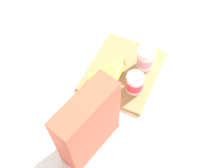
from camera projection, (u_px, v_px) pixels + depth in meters
ground_plane at (123, 72)px, 1.06m from camera, size 2.40×2.40×0.00m
cutting_board at (123, 71)px, 1.05m from camera, size 0.30×0.25×0.02m
cereal_box at (88, 125)px, 0.79m from camera, size 0.22×0.12×0.27m
yogurt_cup_front at (145, 59)px, 1.01m from camera, size 0.06×0.06×0.09m
yogurt_cup_back at (135, 83)px, 0.96m from camera, size 0.06×0.06×0.08m
banana_bunch at (109, 75)px, 1.01m from camera, size 0.18×0.12×0.04m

